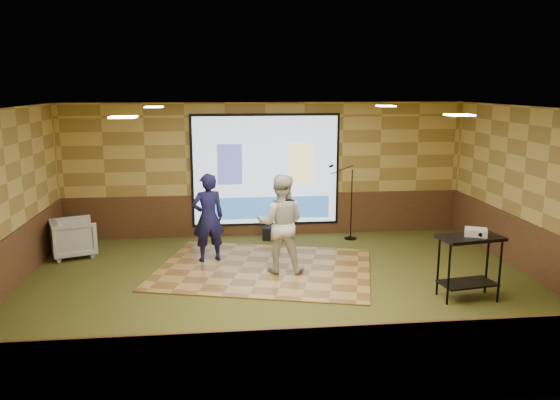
{
  "coord_description": "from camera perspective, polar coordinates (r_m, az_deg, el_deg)",
  "views": [
    {
      "loc": [
        -1.0,
        -8.58,
        3.36
      ],
      "look_at": [
        0.07,
        1.14,
        1.3
      ],
      "focal_mm": 35.0,
      "sensor_mm": 36.0,
      "label": 1
    }
  ],
  "objects": [
    {
      "name": "ground",
      "position": [
        9.27,
        0.35,
        -9.36
      ],
      "size": [
        9.0,
        9.0,
        0.0
      ],
      "primitive_type": "plane",
      "color": "#293719",
      "rests_on": "ground"
    },
    {
      "name": "wainscot_back",
      "position": [
        12.44,
        -1.5,
        -1.52
      ],
      "size": [
        9.0,
        0.04,
        0.95
      ],
      "primitive_type": "cube",
      "color": "#472B17",
      "rests_on": "ground"
    },
    {
      "name": "player_right",
      "position": [
        9.8,
        0.07,
        -2.49
      ],
      "size": [
        0.98,
        0.82,
        1.8
      ],
      "primitive_type": "imported",
      "rotation": [
        0.0,
        0.0,
        2.97
      ],
      "color": "beige",
      "rests_on": "dance_floor"
    },
    {
      "name": "av_table",
      "position": [
        9.18,
        19.19,
        -5.38
      ],
      "size": [
        0.99,
        0.52,
        1.04
      ],
      "rotation": [
        0.0,
        0.0,
        0.16
      ],
      "color": "black",
      "rests_on": "ground"
    },
    {
      "name": "downlight_se",
      "position": [
        7.78,
        18.22,
        8.43
      ],
      "size": [
        0.32,
        0.32,
        0.02
      ],
      "primitive_type": "cube",
      "color": "#FFE5BF",
      "rests_on": "room_shell"
    },
    {
      "name": "banquet_chair",
      "position": [
        11.66,
        -20.77,
        -3.72
      ],
      "size": [
        1.06,
        1.05,
        0.76
      ],
      "primitive_type": "imported",
      "rotation": [
        0.0,
        0.0,
        1.94
      ],
      "color": "gray",
      "rests_on": "ground"
    },
    {
      "name": "room_shell",
      "position": [
        8.73,
        0.37,
        3.56
      ],
      "size": [
        9.04,
        7.04,
        3.02
      ],
      "color": "tan",
      "rests_on": "ground"
    },
    {
      "name": "duffel_bag",
      "position": [
        12.12,
        -0.67,
        -3.52
      ],
      "size": [
        0.51,
        0.4,
        0.28
      ],
      "primitive_type": "cube",
      "rotation": [
        0.0,
        0.0,
        -0.25
      ],
      "color": "black",
      "rests_on": "ground"
    },
    {
      "name": "dance_floor",
      "position": [
        10.25,
        -1.67,
        -7.17
      ],
      "size": [
        4.52,
        3.86,
        0.03
      ],
      "primitive_type": "cube",
      "rotation": [
        0.0,
        0.0,
        -0.26
      ],
      "color": "#AB7F3E",
      "rests_on": "ground"
    },
    {
      "name": "projector",
      "position": [
        9.14,
        19.79,
        -3.18
      ],
      "size": [
        0.42,
        0.39,
        0.11
      ],
      "primitive_type": "cube",
      "rotation": [
        0.0,
        0.0,
        -0.43
      ],
      "color": "white",
      "rests_on": "av_table"
    },
    {
      "name": "downlight_ne",
      "position": [
        10.87,
        11.01,
        9.62
      ],
      "size": [
        0.32,
        0.32,
        0.02
      ],
      "primitive_type": "cube",
      "color": "#FFE5BF",
      "rests_on": "room_shell"
    },
    {
      "name": "downlight_sw",
      "position": [
        7.19,
        -16.05,
        8.33
      ],
      "size": [
        0.32,
        0.32,
        0.02
      ],
      "primitive_type": "cube",
      "color": "#FFE5BF",
      "rests_on": "room_shell"
    },
    {
      "name": "projector_screen",
      "position": [
        12.21,
        -1.5,
        3.0
      ],
      "size": [
        3.32,
        0.06,
        2.52
      ],
      "color": "black",
      "rests_on": "room_shell"
    },
    {
      "name": "wainscot_left",
      "position": [
        9.7,
        -27.17,
        -6.77
      ],
      "size": [
        0.04,
        7.0,
        0.95
      ],
      "primitive_type": "cube",
      "color": "#472B17",
      "rests_on": "ground"
    },
    {
      "name": "wainscot_right",
      "position": [
        10.58,
        25.33,
        -5.11
      ],
      "size": [
        0.04,
        7.0,
        0.95
      ],
      "primitive_type": "cube",
      "color": "#472B17",
      "rests_on": "ground"
    },
    {
      "name": "wainscot_front",
      "position": [
        5.94,
        4.4,
        -17.18
      ],
      "size": [
        9.0,
        0.04,
        0.95
      ],
      "primitive_type": "cube",
      "color": "#472B17",
      "rests_on": "ground"
    },
    {
      "name": "downlight_nw",
      "position": [
        10.46,
        -13.04,
        9.45
      ],
      "size": [
        0.32,
        0.32,
        0.02
      ],
      "primitive_type": "cube",
      "color": "#FFE5BF",
      "rests_on": "room_shell"
    },
    {
      "name": "mic_stand",
      "position": [
        12.18,
        7.18,
        -1.82
      ],
      "size": [
        0.66,
        0.27,
        1.69
      ],
      "rotation": [
        0.0,
        0.0,
        0.19
      ],
      "color": "black",
      "rests_on": "ground"
    },
    {
      "name": "player_left",
      "position": [
        10.51,
        -7.53,
        -1.83
      ],
      "size": [
        0.71,
        0.56,
        1.71
      ],
      "primitive_type": "imported",
      "rotation": [
        0.0,
        0.0,
        3.42
      ],
      "color": "#151541",
      "rests_on": "dance_floor"
    }
  ]
}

